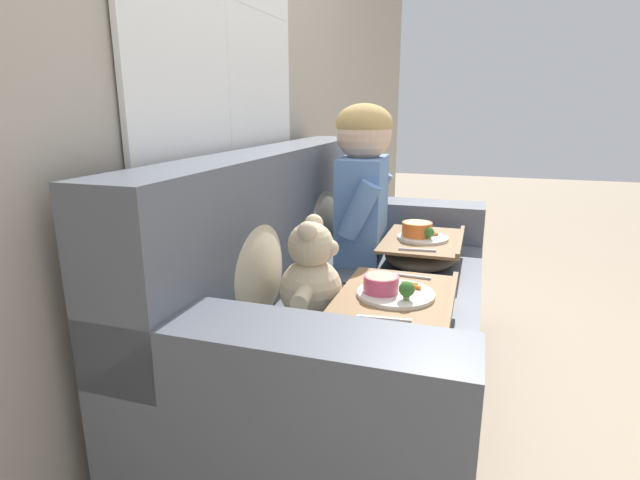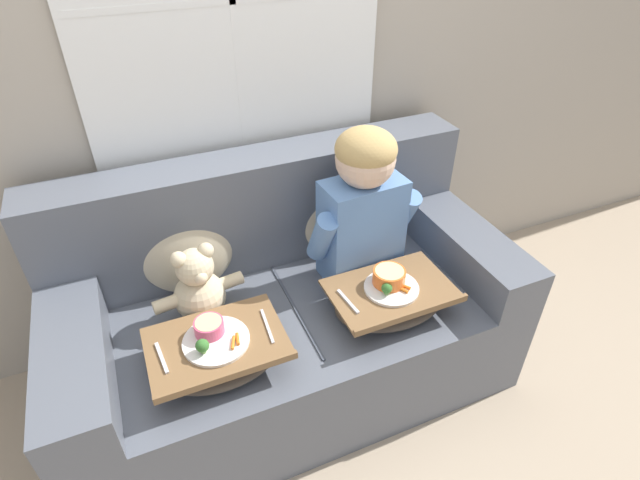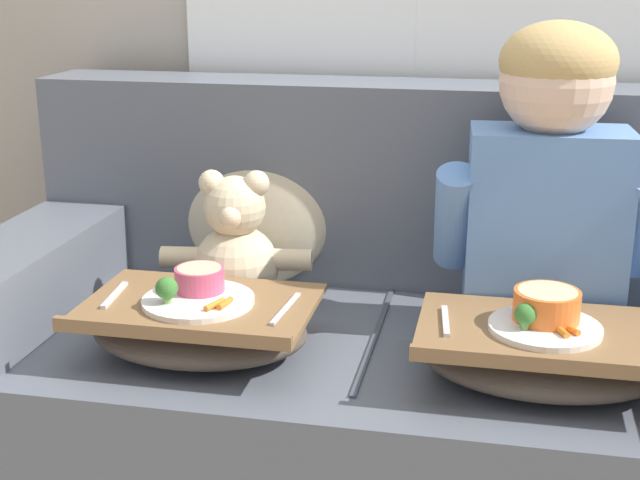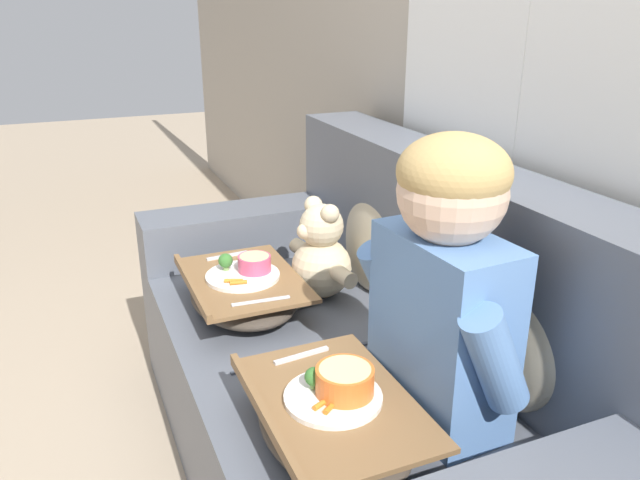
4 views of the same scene
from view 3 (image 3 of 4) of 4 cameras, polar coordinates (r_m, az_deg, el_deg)
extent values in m
cube|color=#565B66|center=(2.09, 3.64, -11.57)|extent=(1.82, 0.91, 0.47)
cube|color=#565B66|center=(2.23, 5.15, 3.66)|extent=(1.82, 0.22, 0.50)
cube|color=#565B66|center=(2.20, -17.22, -1.54)|extent=(0.22, 0.91, 0.18)
cube|color=#3D424C|center=(1.97, 3.69, -5.77)|extent=(0.01, 0.65, 0.01)
ellipsoid|color=#C1B293|center=(2.16, 13.96, 1.16)|extent=(0.40, 0.19, 0.42)
ellipsoid|color=#C1B293|center=(2.24, -3.94, 2.19)|extent=(0.40, 0.19, 0.41)
cube|color=#5B84BC|center=(1.96, 14.18, 0.43)|extent=(0.34, 0.20, 0.45)
sphere|color=beige|center=(1.89, 14.91, 9.79)|extent=(0.23, 0.23, 0.23)
ellipsoid|color=tan|center=(1.89, 15.00, 11.01)|extent=(0.24, 0.24, 0.16)
cylinder|color=#5B84BC|center=(1.92, 8.63, 1.47)|extent=(0.10, 0.18, 0.25)
sphere|color=beige|center=(2.08, -5.37, -1.71)|extent=(0.20, 0.20, 0.20)
sphere|color=beige|center=(2.04, -5.49, 2.13)|extent=(0.14, 0.14, 0.14)
sphere|color=beige|center=(2.03, -6.96, 3.66)|extent=(0.06, 0.06, 0.06)
sphere|color=beige|center=(2.01, -4.09, 3.63)|extent=(0.06, 0.06, 0.06)
sphere|color=beige|center=(1.98, -5.77, 1.46)|extent=(0.05, 0.05, 0.05)
sphere|color=black|center=(1.96, -5.85, 1.44)|extent=(0.02, 0.02, 0.02)
cylinder|color=beige|center=(2.10, -8.80, -1.11)|extent=(0.10, 0.06, 0.05)
cylinder|color=beige|center=(2.06, -1.91, -1.28)|extent=(0.10, 0.06, 0.05)
cylinder|color=beige|center=(2.02, -7.01, -4.55)|extent=(0.06, 0.09, 0.05)
cylinder|color=beige|center=(2.01, -4.51, -4.64)|extent=(0.06, 0.09, 0.05)
ellipsoid|color=#473D33|center=(1.77, 14.04, -7.45)|extent=(0.46, 0.31, 0.10)
cube|color=brown|center=(1.75, 14.17, -5.83)|extent=(0.48, 0.32, 0.01)
cube|color=brown|center=(1.60, 14.38, -7.50)|extent=(0.48, 0.02, 0.02)
cylinder|color=white|center=(1.74, 14.20, -5.46)|extent=(0.21, 0.21, 0.01)
cylinder|color=orange|center=(1.75, 14.30, -4.07)|extent=(0.13, 0.13, 0.06)
cylinder|color=#E5D189|center=(1.75, 14.37, -3.30)|extent=(0.11, 0.11, 0.01)
sphere|color=#38702D|center=(1.70, 13.00, -4.66)|extent=(0.04, 0.04, 0.04)
cylinder|color=#7A9E56|center=(1.71, 12.95, -5.34)|extent=(0.02, 0.02, 0.02)
cylinder|color=orange|center=(1.71, 15.10, -5.56)|extent=(0.03, 0.06, 0.01)
cylinder|color=orange|center=(1.72, 15.68, -5.47)|extent=(0.04, 0.05, 0.01)
cube|color=silver|center=(1.74, 8.04, -5.15)|extent=(0.03, 0.14, 0.01)
ellipsoid|color=#473D33|center=(1.86, -7.71, -5.78)|extent=(0.45, 0.32, 0.10)
cube|color=brown|center=(1.84, -7.78, -4.22)|extent=(0.47, 0.34, 0.01)
cube|color=brown|center=(1.70, -9.59, -5.71)|extent=(0.47, 0.02, 0.02)
cylinder|color=white|center=(1.84, -7.80, -3.87)|extent=(0.23, 0.23, 0.01)
cylinder|color=#D64C70|center=(1.87, -7.71, -2.50)|extent=(0.10, 0.10, 0.05)
cylinder|color=#E5D189|center=(1.86, -7.74, -1.91)|extent=(0.09, 0.09, 0.01)
sphere|color=#38702D|center=(1.81, -9.79, -3.05)|extent=(0.05, 0.05, 0.05)
cylinder|color=#7A9E56|center=(1.81, -9.75, -3.75)|extent=(0.02, 0.02, 0.02)
cylinder|color=orange|center=(1.78, -6.76, -4.12)|extent=(0.03, 0.06, 0.01)
cylinder|color=orange|center=(1.78, -6.10, -4.05)|extent=(0.02, 0.05, 0.01)
cube|color=silver|center=(1.90, -13.02, -3.45)|extent=(0.03, 0.14, 0.01)
cube|color=silver|center=(1.79, -2.21, -4.40)|extent=(0.02, 0.17, 0.01)
camera|label=1|loc=(2.42, -43.68, 9.74)|focal=28.00mm
camera|label=2|loc=(1.03, -63.44, 46.62)|focal=28.00mm
camera|label=4|loc=(1.61, 58.80, 14.07)|focal=35.00mm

